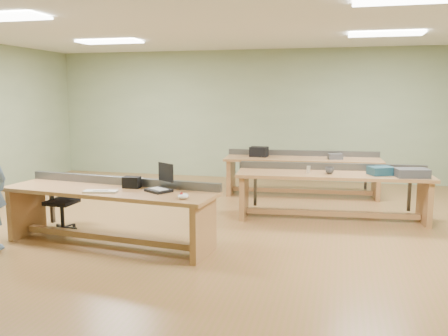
{
  "coord_description": "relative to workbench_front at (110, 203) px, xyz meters",
  "views": [
    {
      "loc": [
        1.82,
        -6.99,
        1.99
      ],
      "look_at": [
        0.25,
        -0.6,
        0.96
      ],
      "focal_mm": 38.0,
      "sensor_mm": 36.0,
      "label": 1
    }
  ],
  "objects": [
    {
      "name": "wall_front",
      "position": [
        1.11,
        -2.6,
        0.94
      ],
      "size": [
        10.0,
        0.04,
        3.0
      ],
      "primitive_type": "cube",
      "color": "gray",
      "rests_on": "floor"
    },
    {
      "name": "trackball_mouse",
      "position": [
        1.13,
        -0.33,
        0.22
      ],
      "size": [
        0.15,
        0.17,
        0.06
      ],
      "primitive_type": "ellipsoid",
      "rotation": [
        0.0,
        0.0,
        0.15
      ],
      "color": "white",
      "rests_on": "workbench_front"
    },
    {
      "name": "workbench_mid",
      "position": [
        2.84,
        2.02,
        0.0
      ],
      "size": [
        3.06,
        1.05,
        0.86
      ],
      "rotation": [
        0.0,
        0.0,
        0.08
      ],
      "color": "#A17644",
      "rests_on": "floor"
    },
    {
      "name": "parts_bin_teal",
      "position": [
        3.57,
        2.01,
        0.26
      ],
      "size": [
        0.44,
        0.4,
        0.13
      ],
      "primitive_type": "cube",
      "rotation": [
        0.0,
        0.0,
        0.44
      ],
      "color": "#153747",
      "rests_on": "workbench_mid"
    },
    {
      "name": "floor",
      "position": [
        1.11,
        1.4,
        -0.56
      ],
      "size": [
        10.0,
        10.0,
        0.0
      ],
      "primitive_type": "plane",
      "color": "brown",
      "rests_on": "ground"
    },
    {
      "name": "workbench_back",
      "position": [
        2.23,
        3.72,
        0.0
      ],
      "size": [
        3.06,
        1.01,
        0.86
      ],
      "rotation": [
        0.0,
        0.0,
        0.07
      ],
      "color": "#A17644",
      "rests_on": "floor"
    },
    {
      "name": "laptop_base",
      "position": [
        0.69,
        -0.01,
        0.21
      ],
      "size": [
        0.39,
        0.37,
        0.03
      ],
      "primitive_type": "cube",
      "rotation": [
        0.0,
        0.0,
        -0.57
      ],
      "color": "black",
      "rests_on": "workbench_front"
    },
    {
      "name": "storage_box_back",
      "position": [
        1.37,
        3.69,
        0.29
      ],
      "size": [
        0.36,
        0.27,
        0.2
      ],
      "primitive_type": "cube",
      "rotation": [
        0.0,
        0.0,
        -0.08
      ],
      "color": "black",
      "rests_on": "workbench_back"
    },
    {
      "name": "keyboard",
      "position": [
        -0.0,
        -0.23,
        0.2
      ],
      "size": [
        0.44,
        0.22,
        0.02
      ],
      "primitive_type": "cube",
      "rotation": [
        0.0,
        0.0,
        0.2
      ],
      "color": "beige",
      "rests_on": "workbench_front"
    },
    {
      "name": "laptop_screen",
      "position": [
        0.76,
        0.09,
        0.43
      ],
      "size": [
        0.26,
        0.18,
        0.24
      ],
      "primitive_type": "cube",
      "rotation": [
        0.0,
        0.0,
        -0.57
      ],
      "color": "black",
      "rests_on": "laptop_base"
    },
    {
      "name": "workbench_front",
      "position": [
        0.0,
        0.0,
        0.0
      ],
      "size": [
        2.98,
        1.09,
        0.86
      ],
      "rotation": [
        0.0,
        0.0,
        -0.11
      ],
      "color": "#A17644",
      "rests_on": "floor"
    },
    {
      "name": "tray_back",
      "position": [
        2.86,
        3.67,
        0.25
      ],
      "size": [
        0.3,
        0.25,
        0.11
      ],
      "primitive_type": "cube",
      "rotation": [
        0.0,
        0.0,
        0.21
      ],
      "color": "#373739",
      "rests_on": "workbench_back"
    },
    {
      "name": "ceiling",
      "position": [
        1.11,
        1.4,
        2.44
      ],
      "size": [
        10.0,
        10.0,
        0.0
      ],
      "primitive_type": "plane",
      "color": "silver",
      "rests_on": "wall_back"
    },
    {
      "name": "camera_bag",
      "position": [
        0.26,
        0.14,
        0.27
      ],
      "size": [
        0.23,
        0.15,
        0.15
      ],
      "primitive_type": "cube",
      "rotation": [
        0.0,
        0.0,
        0.03
      ],
      "color": "black",
      "rests_on": "workbench_front"
    },
    {
      "name": "parts_bin_grey",
      "position": [
        4.0,
        1.91,
        0.26
      ],
      "size": [
        0.53,
        0.4,
        0.13
      ],
      "primitive_type": "cube",
      "rotation": [
        0.0,
        0.0,
        0.22
      ],
      "color": "#373739",
      "rests_on": "workbench_mid"
    },
    {
      "name": "task_chair",
      "position": [
        -0.99,
        0.45,
        -0.25
      ],
      "size": [
        0.46,
        0.46,
        0.83
      ],
      "rotation": [
        0.0,
        0.0,
        -0.04
      ],
      "color": "black",
      "rests_on": "floor"
    },
    {
      "name": "fluor_panels",
      "position": [
        1.11,
        1.4,
        2.41
      ],
      "size": [
        6.2,
        3.5,
        0.03
      ],
      "color": "white",
      "rests_on": "ceiling"
    },
    {
      "name": "drinks_can",
      "position": [
        2.47,
        1.92,
        0.25
      ],
      "size": [
        0.08,
        0.08,
        0.11
      ],
      "primitive_type": "cylinder",
      "rotation": [
        0.0,
        0.0,
        0.26
      ],
      "color": "silver",
      "rests_on": "workbench_mid"
    },
    {
      "name": "wall_back",
      "position": [
        1.11,
        5.4,
        0.94
      ],
      "size": [
        10.0,
        0.04,
        3.0
      ],
      "primitive_type": "cube",
      "color": "gray",
      "rests_on": "floor"
    },
    {
      "name": "mug",
      "position": [
        2.79,
        1.92,
        0.25
      ],
      "size": [
        0.16,
        0.16,
        0.11
      ],
      "primitive_type": "imported",
      "rotation": [
        0.0,
        0.0,
        0.26
      ],
      "color": "#373739",
      "rests_on": "workbench_mid"
    }
  ]
}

